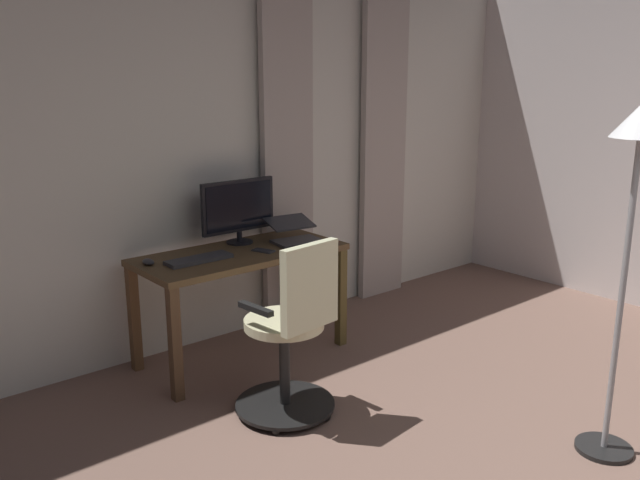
{
  "coord_description": "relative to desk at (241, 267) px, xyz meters",
  "views": [
    {
      "loc": [
        2.56,
        0.64,
        1.86
      ],
      "look_at": [
        0.12,
        -2.26,
        0.89
      ],
      "focal_mm": 37.3,
      "sensor_mm": 36.0,
      "label": 1
    }
  ],
  "objects": [
    {
      "name": "office_chair",
      "position": [
        0.23,
        0.84,
        -0.16
      ],
      "size": [
        0.56,
        0.56,
        1.01
      ],
      "rotation": [
        0.0,
        0.0,
        3.25
      ],
      "color": "black",
      "rests_on": "ground"
    },
    {
      "name": "floor_lamp",
      "position": [
        -0.75,
        2.13,
        0.74
      ],
      "size": [
        0.28,
        0.28,
        1.73
      ],
      "color": "black",
      "rests_on": "ground"
    },
    {
      "name": "computer_monitor",
      "position": [
        -0.12,
        -0.19,
        0.34
      ],
      "size": [
        0.55,
        0.18,
        0.43
      ],
      "color": "black",
      "rests_on": "desk"
    },
    {
      "name": "desk",
      "position": [
        0.0,
        0.0,
        0.0
      ],
      "size": [
        1.35,
        0.62,
        0.73
      ],
      "color": "brown",
      "rests_on": "ground"
    },
    {
      "name": "curtain_right_panel",
      "position": [
        -0.65,
        -0.35,
        0.58
      ],
      "size": [
        0.44,
        0.06,
        2.41
      ],
      "primitive_type": "cube",
      "color": "#BBAFA8",
      "rests_on": "ground"
    },
    {
      "name": "computer_keyboard",
      "position": [
        0.32,
        0.03,
        0.12
      ],
      "size": [
        0.42,
        0.14,
        0.02
      ],
      "primitive_type": "cube",
      "color": "#333338",
      "rests_on": "desk"
    },
    {
      "name": "laptop",
      "position": [
        -0.42,
        0.03,
        0.16
      ],
      "size": [
        0.35,
        0.36,
        0.15
      ],
      "rotation": [
        0.0,
        0.0,
        -0.14
      ],
      "color": "#333338",
      "rests_on": "desk"
    },
    {
      "name": "computer_mouse",
      "position": [
        0.59,
        -0.1,
        0.12
      ],
      "size": [
        0.06,
        0.1,
        0.04
      ],
      "primitive_type": "ellipsoid",
      "color": "#333338",
      "rests_on": "desk"
    },
    {
      "name": "cell_phone_face_up",
      "position": [
        -0.11,
        0.1,
        0.11
      ],
      "size": [
        0.11,
        0.16,
        0.01
      ],
      "primitive_type": "cube",
      "rotation": [
        0.0,
        0.0,
        0.34
      ],
      "color": "#333338",
      "rests_on": "desk"
    },
    {
      "name": "curtain_left_panel",
      "position": [
        -1.64,
        -0.35,
        0.58
      ],
      "size": [
        0.46,
        0.06,
        2.41
      ],
      "primitive_type": "cube",
      "color": "#BBAFA8",
      "rests_on": "ground"
    },
    {
      "name": "back_room_partition",
      "position": [
        -0.29,
        -0.46,
        0.75
      ],
      "size": [
        5.52,
        0.1,
        2.75
      ],
      "primitive_type": "cube",
      "color": "silver",
      "rests_on": "ground"
    }
  ]
}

